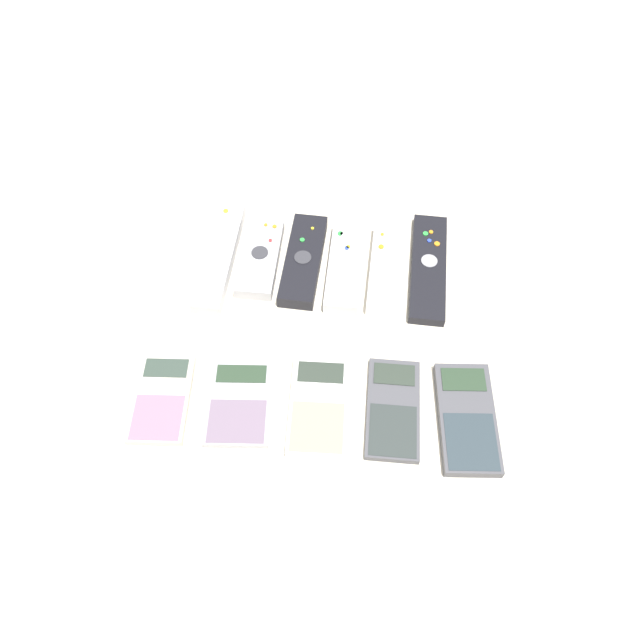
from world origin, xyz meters
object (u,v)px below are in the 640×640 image
(remote_0, at_px, (220,257))
(calculator_1, at_px, (239,403))
(calculator_3, at_px, (393,409))
(remote_2, at_px, (303,260))
(remote_4, at_px, (387,269))
(remote_5, at_px, (428,268))
(calculator_0, at_px, (162,399))
(remote_1, at_px, (260,258))
(remote_3, at_px, (345,267))
(calculator_2, at_px, (319,406))
(calculator_4, at_px, (467,418))

(remote_0, xyz_separation_m, calculator_1, (0.07, -0.25, -0.01))
(remote_0, bearing_deg, calculator_3, -38.78)
(remote_2, distance_m, remote_4, 0.13)
(remote_5, distance_m, calculator_0, 0.45)
(remote_5, bearing_deg, remote_1, -176.68)
(remote_3, height_order, remote_4, remote_4)
(remote_5, bearing_deg, remote_0, -176.30)
(remote_3, distance_m, calculator_3, 0.25)
(remote_0, relative_size, calculator_3, 1.44)
(calculator_3, bearing_deg, calculator_2, -176.59)
(calculator_0, height_order, calculator_2, calculator_2)
(calculator_0, bearing_deg, remote_0, 78.30)
(remote_0, height_order, remote_2, same)
(remote_4, relative_size, calculator_1, 1.30)
(calculator_1, distance_m, calculator_3, 0.21)
(calculator_2, bearing_deg, remote_0, 124.54)
(remote_3, bearing_deg, calculator_1, -116.43)
(remote_2, bearing_deg, remote_0, -175.43)
(remote_2, xyz_separation_m, calculator_0, (-0.17, -0.25, -0.01))
(remote_5, relative_size, calculator_0, 1.56)
(remote_0, height_order, remote_5, remote_0)
(calculator_2, bearing_deg, calculator_3, 1.72)
(remote_5, height_order, calculator_0, remote_5)
(calculator_3, bearing_deg, remote_3, 108.97)
(remote_1, height_order, calculator_1, remote_1)
(calculator_1, bearing_deg, calculator_0, 177.45)
(remote_1, bearing_deg, remote_3, -2.02)
(calculator_2, relative_size, calculator_3, 0.97)
(remote_2, bearing_deg, calculator_3, -56.00)
(remote_0, bearing_deg, remote_4, 1.19)
(remote_4, bearing_deg, calculator_2, -107.20)
(remote_0, distance_m, calculator_1, 0.26)
(remote_5, bearing_deg, calculator_1, -133.02)
(calculator_2, bearing_deg, remote_2, 98.90)
(remote_2, relative_size, calculator_4, 1.09)
(remote_2, height_order, remote_5, remote_2)
(remote_2, bearing_deg, remote_3, -3.50)
(remote_2, relative_size, calculator_2, 1.22)
(remote_3, distance_m, remote_5, 0.13)
(remote_1, distance_m, remote_2, 0.07)
(remote_3, distance_m, remote_4, 0.07)
(remote_0, distance_m, calculator_0, 0.25)
(remote_0, relative_size, calculator_4, 1.32)
(remote_2, distance_m, calculator_4, 0.35)
(remote_1, distance_m, calculator_2, 0.27)
(remote_4, height_order, remote_5, remote_4)
(calculator_0, relative_size, calculator_1, 1.04)
(calculator_0, distance_m, calculator_1, 0.11)
(remote_3, bearing_deg, calculator_0, -132.24)
(remote_0, bearing_deg, remote_1, 4.81)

